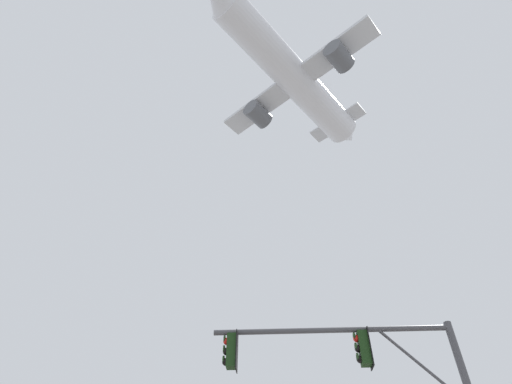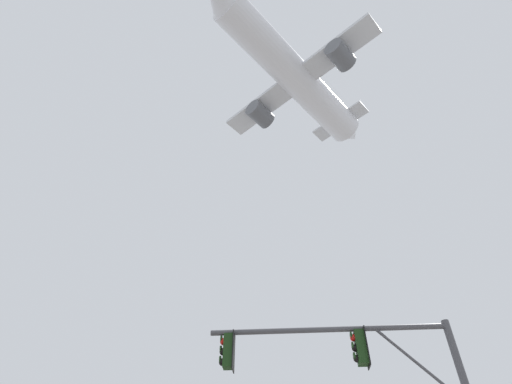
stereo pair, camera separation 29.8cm
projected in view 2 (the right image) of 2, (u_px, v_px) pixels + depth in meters
name	position (u px, v px, depth m)	size (l,w,h in m)	color
signal_pole_near	(372.00, 381.00, 10.47)	(6.48, 1.42, 6.31)	#4C4C51
airplane	(293.00, 75.00, 45.67)	(21.45, 19.17, 6.99)	white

